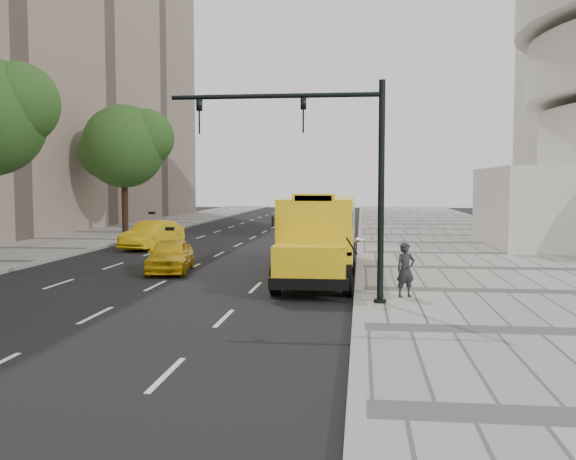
# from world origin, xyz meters

# --- Properties ---
(ground) EXTENTS (140.00, 140.00, 0.00)m
(ground) POSITION_xyz_m (0.00, 0.00, 0.00)
(ground) COLOR black
(ground) RESTS_ON ground
(sidewalk_museum) EXTENTS (12.00, 140.00, 0.15)m
(sidewalk_museum) POSITION_xyz_m (12.00, 0.00, 0.07)
(sidewalk_museum) COLOR gray
(sidewalk_museum) RESTS_ON ground
(curb_museum) EXTENTS (0.30, 140.00, 0.15)m
(curb_museum) POSITION_xyz_m (6.00, 0.00, 0.07)
(curb_museum) COLOR gray
(curb_museum) RESTS_ON ground
(curb_far) EXTENTS (0.30, 140.00, 0.15)m
(curb_far) POSITION_xyz_m (-8.00, 0.00, 0.07)
(curb_far) COLOR gray
(curb_far) RESTS_ON ground
(tree_c) EXTENTS (6.52, 5.79, 9.04)m
(tree_c) POSITION_xyz_m (-10.39, 17.24, 6.19)
(tree_c) COLOR black
(tree_c) RESTS_ON ground
(school_bus) EXTENTS (2.96, 11.56, 3.19)m
(school_bus) POSITION_xyz_m (4.50, -1.39, 1.76)
(school_bus) COLOR yellow
(school_bus) RESTS_ON ground
(taxi_near) EXTENTS (2.13, 4.12, 1.34)m
(taxi_near) POSITION_xyz_m (-1.50, -1.60, 0.67)
(taxi_near) COLOR gold
(taxi_near) RESTS_ON ground
(taxi_far) EXTENTS (2.46, 4.80, 1.51)m
(taxi_far) POSITION_xyz_m (-5.20, 7.26, 0.75)
(taxi_far) COLOR gold
(taxi_far) RESTS_ON ground
(pedestrian) EXTENTS (0.70, 0.60, 1.63)m
(pedestrian) POSITION_xyz_m (7.37, -7.11, 0.96)
(pedestrian) COLOR #232329
(pedestrian) RESTS_ON sidewalk_museum
(traffic_signal) EXTENTS (6.18, 0.36, 6.40)m
(traffic_signal) POSITION_xyz_m (5.19, -8.06, 4.09)
(traffic_signal) COLOR black
(traffic_signal) RESTS_ON ground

